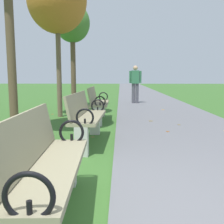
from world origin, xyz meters
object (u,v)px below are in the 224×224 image
(park_bench_1, at_px, (44,166))
(tree_2, at_px, (57,1))
(park_bench_2, at_px, (86,117))
(tree_3, at_px, (72,25))
(pedestrian_walking, at_px, (135,82))
(park_bench_3, at_px, (98,103))

(park_bench_1, bearing_deg, tree_2, 101.76)
(park_bench_2, bearing_deg, tree_3, 102.20)
(tree_2, height_order, pedestrian_walking, tree_2)
(park_bench_1, xyz_separation_m, park_bench_2, (-0.00, 2.55, 0.00))
(park_bench_1, relative_size, tree_3, 0.42)
(tree_2, height_order, tree_3, tree_2)
(park_bench_3, bearing_deg, park_bench_2, -90.00)
(tree_2, relative_size, pedestrian_walking, 2.59)
(park_bench_1, height_order, park_bench_3, same)
(park_bench_3, bearing_deg, pedestrian_walking, 74.66)
(park_bench_1, bearing_deg, park_bench_3, 90.00)
(park_bench_1, xyz_separation_m, tree_2, (-1.17, 5.62, 2.78))
(park_bench_2, bearing_deg, tree_2, 110.85)
(park_bench_1, distance_m, pedestrian_walking, 9.58)
(tree_2, bearing_deg, park_bench_3, -30.25)
(park_bench_2, height_order, tree_2, tree_2)
(park_bench_3, height_order, tree_2, tree_2)
(park_bench_2, distance_m, pedestrian_walking, 7.07)
(park_bench_3, xyz_separation_m, pedestrian_walking, (1.25, 4.55, 0.44))
(park_bench_1, distance_m, tree_2, 6.38)
(tree_2, xyz_separation_m, pedestrian_walking, (2.42, 3.87, -2.34))
(park_bench_1, height_order, tree_2, tree_2)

